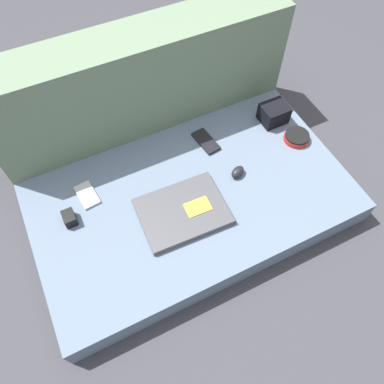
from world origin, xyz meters
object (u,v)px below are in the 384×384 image
(phone_black, at_px, (87,195))
(camera_pouch, at_px, (274,113))
(phone_silver, at_px, (206,141))
(charger_brick, at_px, (70,218))
(computer_mouse, at_px, (238,172))
(laptop, at_px, (183,211))
(speaker_puck, at_px, (297,137))

(phone_black, bearing_deg, camera_pouch, -4.75)
(phone_silver, relative_size, charger_brick, 2.38)
(phone_black, bearing_deg, computer_mouse, -22.53)
(charger_brick, bearing_deg, laptop, -21.52)
(speaker_puck, height_order, phone_silver, speaker_puck)
(camera_pouch, bearing_deg, computer_mouse, -146.62)
(computer_mouse, height_order, phone_black, computer_mouse)
(phone_silver, bearing_deg, laptop, -138.64)
(laptop, xyz_separation_m, phone_silver, (0.23, 0.26, -0.01))
(computer_mouse, bearing_deg, charger_brick, 148.43)
(computer_mouse, bearing_deg, laptop, 169.23)
(speaker_puck, relative_size, phone_black, 0.87)
(speaker_puck, xyz_separation_m, phone_silver, (-0.34, 0.15, -0.01))
(laptop, distance_m, phone_silver, 0.34)
(laptop, distance_m, camera_pouch, 0.59)
(computer_mouse, xyz_separation_m, camera_pouch, (0.27, 0.18, 0.02))
(laptop, relative_size, phone_silver, 2.36)
(phone_silver, xyz_separation_m, camera_pouch, (0.31, -0.01, 0.03))
(laptop, xyz_separation_m, speaker_puck, (0.56, 0.11, 0.00))
(charger_brick, bearing_deg, phone_silver, 10.43)
(laptop, distance_m, charger_brick, 0.40)
(speaker_puck, height_order, charger_brick, charger_brick)
(camera_pouch, height_order, charger_brick, camera_pouch)
(speaker_puck, xyz_separation_m, phone_black, (-0.85, 0.12, -0.01))
(laptop, height_order, computer_mouse, computer_mouse)
(phone_black, xyz_separation_m, camera_pouch, (0.82, 0.02, 0.03))
(laptop, bearing_deg, phone_silver, 51.13)
(laptop, bearing_deg, computer_mouse, 15.59)
(laptop, distance_m, phone_black, 0.36)
(camera_pouch, distance_m, charger_brick, 0.91)
(phone_silver, bearing_deg, computer_mouse, -87.12)
(phone_silver, distance_m, charger_brick, 0.61)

